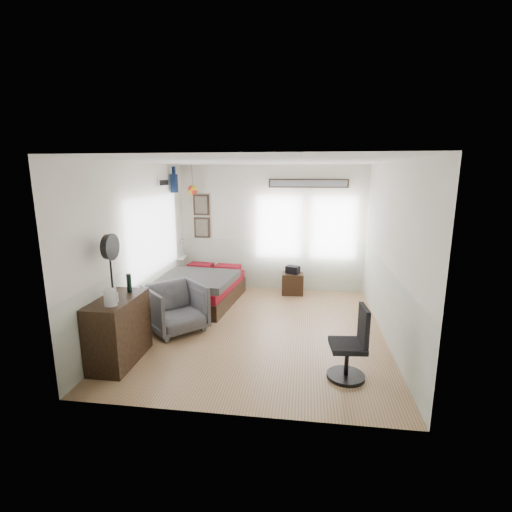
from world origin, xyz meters
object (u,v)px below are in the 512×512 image
object	(u,v)px
armchair	(176,308)
nightstand	(292,284)
dresser	(119,330)
task_chair	(352,350)
bed	(201,288)

from	to	relation	value
armchair	nightstand	xyz separation A→B (m)	(1.81, 2.16, -0.17)
dresser	task_chair	size ratio (longest dim) A/B	1.06
bed	nightstand	size ratio (longest dim) A/B	4.47
task_chair	dresser	bearing A→B (deg)	173.95
armchair	dresser	bearing A→B (deg)	-155.73
bed	dresser	world-z (taller)	dresser
nightstand	task_chair	bearing A→B (deg)	-78.28
task_chair	armchair	bearing A→B (deg)	151.78
bed	dresser	bearing A→B (deg)	-94.04
bed	armchair	xyz separation A→B (m)	(-0.03, -1.36, 0.10)
dresser	armchair	xyz separation A→B (m)	(0.41, 1.08, -0.06)
bed	nightstand	distance (m)	1.95
armchair	bed	bearing A→B (deg)	43.77
nightstand	task_chair	world-z (taller)	task_chair
bed	armchair	size ratio (longest dim) A/B	2.34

